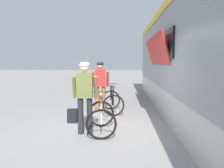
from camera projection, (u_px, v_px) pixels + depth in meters
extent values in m
plane|color=gray|center=(104.00, 130.00, 5.61)|extent=(80.00, 80.00, 0.00)
cube|color=red|center=(159.00, 61.00, 7.53)|extent=(0.52, 3.67, 1.64)
cube|color=black|center=(169.00, 44.00, 5.86)|extent=(0.04, 1.10, 0.80)
cylinder|color=#935B2D|center=(97.00, 99.00, 7.66)|extent=(0.14, 0.14, 0.90)
cylinder|color=#935B2D|center=(104.00, 99.00, 7.67)|extent=(0.14, 0.14, 0.90)
cube|color=red|center=(100.00, 78.00, 7.59)|extent=(0.40, 0.28, 0.60)
cylinder|color=red|center=(93.00, 79.00, 7.62)|extent=(0.12, 0.27, 0.56)
cylinder|color=red|center=(108.00, 79.00, 7.65)|extent=(0.12, 0.27, 0.56)
sphere|color=tan|center=(100.00, 66.00, 7.55)|extent=(0.22, 0.22, 0.22)
ellipsoid|color=black|center=(100.00, 64.00, 7.54)|extent=(0.28, 0.30, 0.14)
cylinder|color=#232328|center=(81.00, 116.00, 5.28)|extent=(0.14, 0.14, 0.90)
cylinder|color=#232328|center=(90.00, 116.00, 5.28)|extent=(0.14, 0.14, 0.90)
cube|color=olive|center=(85.00, 85.00, 5.21)|extent=(0.39, 0.26, 0.60)
cylinder|color=olive|center=(74.00, 87.00, 5.25)|extent=(0.10, 0.26, 0.56)
cylinder|color=olive|center=(96.00, 87.00, 5.25)|extent=(0.10, 0.26, 0.56)
sphere|color=beige|center=(85.00, 68.00, 5.16)|extent=(0.22, 0.22, 0.22)
ellipsoid|color=white|center=(85.00, 65.00, 5.15)|extent=(0.27, 0.29, 0.14)
torus|color=black|center=(111.00, 100.00, 8.03)|extent=(0.71, 0.15, 0.71)
torus|color=black|center=(114.00, 105.00, 7.02)|extent=(0.71, 0.15, 0.71)
cylinder|color=black|center=(112.00, 95.00, 7.65)|extent=(0.14, 0.64, 0.63)
cylinder|color=black|center=(112.00, 87.00, 7.50)|extent=(0.16, 0.85, 0.04)
cylinder|color=black|center=(113.00, 97.00, 7.23)|extent=(0.08, 0.28, 0.62)
cylinder|color=black|center=(113.00, 105.00, 7.20)|extent=(0.08, 0.36, 0.08)
cylinder|color=black|center=(113.00, 97.00, 7.05)|extent=(0.04, 0.15, 0.56)
cylinder|color=black|center=(111.00, 93.00, 7.97)|extent=(0.04, 0.09, 0.55)
cylinder|color=black|center=(111.00, 84.00, 7.92)|extent=(0.48, 0.09, 0.02)
cube|color=#4C2D19|center=(113.00, 87.00, 7.05)|extent=(0.13, 0.25, 0.06)
torus|color=black|center=(101.00, 114.00, 5.90)|extent=(0.71, 0.12, 0.71)
torus|color=black|center=(101.00, 124.00, 4.89)|extent=(0.71, 0.12, 0.71)
cylinder|color=white|center=(101.00, 107.00, 5.52)|extent=(0.11, 0.65, 0.63)
cylinder|color=white|center=(101.00, 97.00, 5.37)|extent=(0.12, 0.85, 0.04)
cylinder|color=white|center=(101.00, 111.00, 5.10)|extent=(0.07, 0.28, 0.62)
cylinder|color=white|center=(101.00, 123.00, 5.07)|extent=(0.06, 0.36, 0.08)
cylinder|color=white|center=(101.00, 112.00, 4.92)|extent=(0.04, 0.15, 0.56)
cylinder|color=white|center=(101.00, 104.00, 5.85)|extent=(0.04, 0.08, 0.55)
cylinder|color=black|center=(101.00, 92.00, 5.79)|extent=(0.48, 0.07, 0.02)
cube|color=#4C2D19|center=(101.00, 98.00, 4.92)|extent=(0.12, 0.25, 0.06)
cube|color=black|center=(73.00, 116.00, 6.29)|extent=(0.28, 0.18, 0.40)
cylinder|color=silver|center=(118.00, 113.00, 7.11)|extent=(0.06, 0.06, 0.19)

